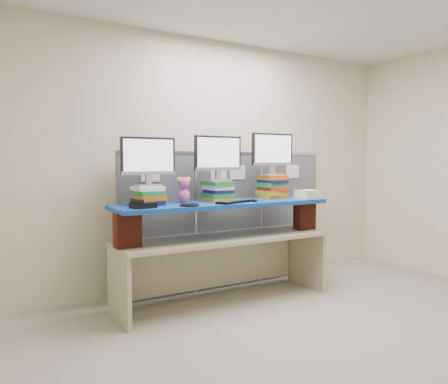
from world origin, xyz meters
TOP-DOWN VIEW (x-y plane):
  - room at (0.00, 0.00)m, footprint 5.00×4.00m
  - cubicle_partition at (-0.00, 1.78)m, footprint 2.60×0.06m
  - desk at (-0.34, 1.32)m, footprint 2.21×0.66m
  - brick_pier_left at (-1.35, 1.28)m, footprint 0.23×0.13m
  - brick_pier_right at (0.67, 1.26)m, footprint 0.23×0.13m
  - blue_board at (-0.34, 1.32)m, footprint 2.24×0.58m
  - book_stack_left at (-1.09, 1.44)m, footprint 0.26×0.30m
  - book_stack_center at (-0.34, 1.45)m, footprint 0.26×0.32m
  - book_stack_right at (0.35, 1.44)m, footprint 0.27×0.30m
  - monitor_left at (-1.09, 1.45)m, footprint 0.53×0.15m
  - monitor_center at (-0.34, 1.44)m, footprint 0.53×0.15m
  - monitor_right at (0.35, 1.44)m, footprint 0.53×0.15m
  - keyboard at (-0.32, 1.18)m, footprint 0.42×0.27m
  - mouse at (-0.07, 1.18)m, footprint 0.09×0.12m
  - desk_phone at (-1.24, 1.21)m, footprint 0.21×0.19m
  - headset at (-0.81, 1.15)m, footprint 0.20×0.20m
  - plush_toy at (-0.73, 1.43)m, footprint 0.15×0.11m
  - binder_stack at (0.67, 1.22)m, footprint 0.27×0.23m

SIDE VIEW (x-z plane):
  - desk at x=-0.34m, z-range 0.20..0.87m
  - cubicle_partition at x=0.00m, z-range 0.00..1.53m
  - brick_pier_left at x=-1.35m, z-range 0.67..0.98m
  - brick_pier_right at x=0.67m, z-range 0.67..0.98m
  - blue_board at x=-0.34m, z-range 0.98..1.02m
  - headset at x=-0.81m, z-range 1.02..1.04m
  - keyboard at x=-0.32m, z-range 1.02..1.04m
  - mouse at x=-0.07m, z-range 1.02..1.05m
  - desk_phone at x=-1.24m, z-range 1.01..1.09m
  - binder_stack at x=0.67m, z-range 1.02..1.11m
  - book_stack_left at x=-1.09m, z-range 1.02..1.19m
  - book_stack_center at x=-0.34m, z-range 1.02..1.22m
  - book_stack_right at x=0.35m, z-range 1.02..1.27m
  - plush_toy at x=-0.73m, z-range 1.02..1.28m
  - room at x=0.00m, z-range 0.00..2.80m
  - monitor_left at x=-1.09m, z-range 1.22..1.68m
  - monitor_center at x=-0.34m, z-range 1.25..1.71m
  - monitor_right at x=0.35m, z-range 1.30..1.76m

